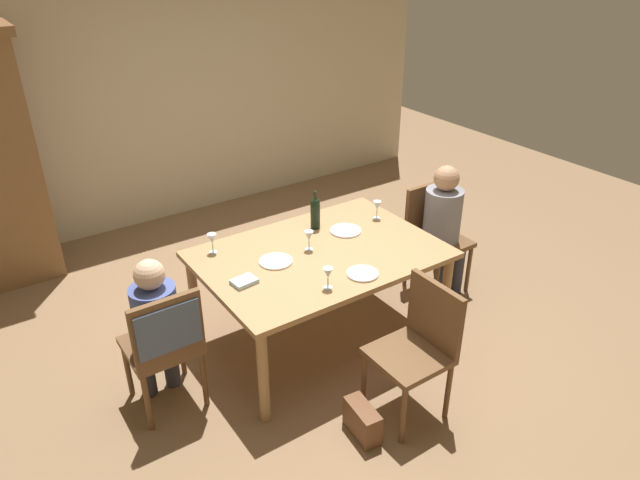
# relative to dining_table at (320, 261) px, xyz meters

# --- Properties ---
(ground_plane) EXTENTS (10.00, 10.00, 0.00)m
(ground_plane) POSITION_rel_dining_table_xyz_m (0.00, 0.00, -0.68)
(ground_plane) COLOR #846647
(rear_room_partition) EXTENTS (6.40, 0.12, 2.70)m
(rear_room_partition) POSITION_rel_dining_table_xyz_m (0.00, 2.80, 0.67)
(rear_room_partition) COLOR beige
(rear_room_partition) RESTS_ON ground_plane
(dining_table) EXTENTS (1.72, 1.20, 0.75)m
(dining_table) POSITION_rel_dining_table_xyz_m (0.00, 0.00, 0.00)
(dining_table) COLOR #A87F51
(dining_table) RESTS_ON ground_plane
(chair_right_end) EXTENTS (0.44, 0.44, 0.92)m
(chair_right_end) POSITION_rel_dining_table_xyz_m (1.24, 0.09, -0.14)
(chair_right_end) COLOR brown
(chair_right_end) RESTS_ON ground_plane
(chair_left_end) EXTENTS (0.44, 0.46, 0.92)m
(chair_left_end) POSITION_rel_dining_table_xyz_m (-1.24, -0.12, -0.08)
(chair_left_end) COLOR brown
(chair_left_end) RESTS_ON ground_plane
(chair_near) EXTENTS (0.44, 0.44, 0.92)m
(chair_near) POSITION_rel_dining_table_xyz_m (0.09, -0.98, -0.14)
(chair_near) COLOR brown
(chair_near) RESTS_ON ground_plane
(person_woman_host) EXTENTS (0.31, 0.36, 1.15)m
(person_woman_host) POSITION_rel_dining_table_xyz_m (1.24, -0.03, -0.02)
(person_woman_host) COLOR #33333D
(person_woman_host) RESTS_ON ground_plane
(person_man_bearded) EXTENTS (0.28, 0.33, 1.09)m
(person_man_bearded) POSITION_rel_dining_table_xyz_m (-1.24, 0.03, -0.04)
(person_man_bearded) COLOR #33333D
(person_man_bearded) RESTS_ON ground_plane
(wine_bottle_tall_green) EXTENTS (0.08, 0.08, 0.31)m
(wine_bottle_tall_green) POSITION_rel_dining_table_xyz_m (0.19, 0.34, 0.21)
(wine_bottle_tall_green) COLOR black
(wine_bottle_tall_green) RESTS_ON dining_table
(wine_glass_near_left) EXTENTS (0.07, 0.07, 0.15)m
(wine_glass_near_left) POSITION_rel_dining_table_xyz_m (-0.22, -0.42, 0.18)
(wine_glass_near_left) COLOR silver
(wine_glass_near_left) RESTS_ON dining_table
(wine_glass_centre) EXTENTS (0.07, 0.07, 0.15)m
(wine_glass_centre) POSITION_rel_dining_table_xyz_m (-0.04, 0.08, 0.18)
(wine_glass_centre) COLOR silver
(wine_glass_centre) RESTS_ON dining_table
(wine_glass_near_right) EXTENTS (0.07, 0.07, 0.15)m
(wine_glass_near_right) POSITION_rel_dining_table_xyz_m (0.70, 0.21, 0.18)
(wine_glass_near_right) COLOR silver
(wine_glass_near_right) RESTS_ON dining_table
(wine_glass_far) EXTENTS (0.07, 0.07, 0.15)m
(wine_glass_far) POSITION_rel_dining_table_xyz_m (-0.64, 0.44, 0.18)
(wine_glass_far) COLOR silver
(wine_glass_far) RESTS_ON dining_table
(dinner_plate_host) EXTENTS (0.24, 0.24, 0.01)m
(dinner_plate_host) POSITION_rel_dining_table_xyz_m (0.35, 0.16, 0.08)
(dinner_plate_host) COLOR white
(dinner_plate_host) RESTS_ON dining_table
(dinner_plate_guest_left) EXTENTS (0.24, 0.24, 0.01)m
(dinner_plate_guest_left) POSITION_rel_dining_table_xyz_m (-0.34, 0.06, 0.08)
(dinner_plate_guest_left) COLOR white
(dinner_plate_guest_left) RESTS_ON dining_table
(dinner_plate_guest_right) EXTENTS (0.22, 0.22, 0.01)m
(dinner_plate_guest_right) POSITION_rel_dining_table_xyz_m (0.06, -0.42, 0.08)
(dinner_plate_guest_right) COLOR silver
(dinner_plate_guest_right) RESTS_ON dining_table
(folded_napkin) EXTENTS (0.17, 0.14, 0.03)m
(folded_napkin) POSITION_rel_dining_table_xyz_m (-0.65, -0.06, 0.09)
(folded_napkin) COLOR #ADC6D6
(folded_napkin) RESTS_ON dining_table
(handbag) EXTENTS (0.15, 0.29, 0.22)m
(handbag) POSITION_rel_dining_table_xyz_m (-0.35, -0.98, -0.57)
(handbag) COLOR brown
(handbag) RESTS_ON ground_plane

